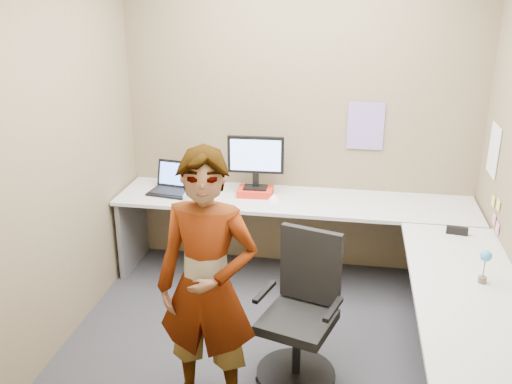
% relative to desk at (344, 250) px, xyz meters
% --- Properties ---
extents(ground, '(3.00, 3.00, 0.00)m').
position_rel_desk_xyz_m(ground, '(-0.44, -0.39, -0.59)').
color(ground, '#232327').
rests_on(ground, ground).
extents(wall_back, '(3.00, 0.00, 3.00)m').
position_rel_desk_xyz_m(wall_back, '(-0.44, 0.91, 0.76)').
color(wall_back, brown).
rests_on(wall_back, ground).
extents(wall_left, '(0.00, 2.70, 2.70)m').
position_rel_desk_xyz_m(wall_left, '(-1.94, -0.39, 0.76)').
color(wall_left, brown).
rests_on(wall_left, ground).
extents(desk, '(2.98, 2.58, 0.73)m').
position_rel_desk_xyz_m(desk, '(0.00, 0.00, 0.00)').
color(desk, '#B5B5B5').
rests_on(desk, ground).
extents(paper_ream, '(0.30, 0.23, 0.06)m').
position_rel_desk_xyz_m(paper_ream, '(-0.77, 0.64, 0.17)').
color(paper_ream, red).
rests_on(paper_ream, desk).
extents(monitor, '(0.47, 0.15, 0.45)m').
position_rel_desk_xyz_m(monitor, '(-0.77, 0.66, 0.46)').
color(monitor, black).
rests_on(monitor, paper_ream).
extents(laptop, '(0.39, 0.34, 0.25)m').
position_rel_desk_xyz_m(laptop, '(-1.48, 0.61, 0.20)').
color(laptop, black).
rests_on(laptop, desk).
extents(trackball_mouse, '(0.12, 0.08, 0.07)m').
position_rel_desk_xyz_m(trackball_mouse, '(-1.28, 0.45, 0.17)').
color(trackball_mouse, '#B7B7BC').
rests_on(trackball_mouse, desk).
extents(origami, '(0.10, 0.10, 0.06)m').
position_rel_desk_xyz_m(origami, '(-0.60, 0.54, 0.17)').
color(origami, white).
rests_on(origami, desk).
extents(stapler, '(0.15, 0.06, 0.05)m').
position_rel_desk_xyz_m(stapler, '(0.79, 0.10, 0.17)').
color(stapler, black).
rests_on(stapler, desk).
extents(flower, '(0.07, 0.07, 0.22)m').
position_rel_desk_xyz_m(flower, '(0.83, -0.60, 0.28)').
color(flower, brown).
rests_on(flower, desk).
extents(calendar_purple, '(0.30, 0.01, 0.40)m').
position_rel_desk_xyz_m(calendar_purple, '(0.11, 0.90, 0.71)').
color(calendar_purple, '#846BB7').
rests_on(calendar_purple, wall_back).
extents(calendar_white, '(0.01, 0.28, 0.38)m').
position_rel_desk_xyz_m(calendar_white, '(1.05, 0.51, 0.66)').
color(calendar_white, white).
rests_on(calendar_white, wall_right).
extents(sticky_note_a, '(0.01, 0.07, 0.07)m').
position_rel_desk_xyz_m(sticky_note_a, '(1.05, 0.16, 0.36)').
color(sticky_note_a, '#F2E059').
rests_on(sticky_note_a, wall_right).
extents(sticky_note_b, '(0.01, 0.07, 0.07)m').
position_rel_desk_xyz_m(sticky_note_b, '(1.05, 0.21, 0.23)').
color(sticky_note_b, pink).
rests_on(sticky_note_b, wall_right).
extents(sticky_note_c, '(0.01, 0.07, 0.07)m').
position_rel_desk_xyz_m(sticky_note_c, '(1.05, 0.09, 0.21)').
color(sticky_note_c, pink).
rests_on(sticky_note_c, wall_right).
extents(sticky_note_d, '(0.01, 0.07, 0.07)m').
position_rel_desk_xyz_m(sticky_note_d, '(1.05, 0.31, 0.33)').
color(sticky_note_d, '#F2E059').
rests_on(sticky_note_d, wall_right).
extents(office_chair, '(0.55, 0.54, 0.97)m').
position_rel_desk_xyz_m(office_chair, '(-0.25, -0.69, -0.19)').
color(office_chair, black).
rests_on(office_chair, ground).
extents(person, '(0.61, 0.42, 1.62)m').
position_rel_desk_xyz_m(person, '(-0.75, -1.06, 0.22)').
color(person, '#999399').
rests_on(person, ground).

